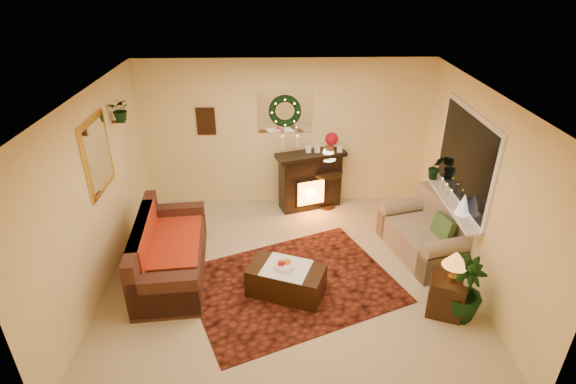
{
  "coord_description": "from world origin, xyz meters",
  "views": [
    {
      "loc": [
        -0.15,
        -5.15,
        4.03
      ],
      "look_at": [
        0.0,
        0.35,
        1.15
      ],
      "focal_mm": 28.0,
      "sensor_mm": 36.0,
      "label": 1
    }
  ],
  "objects_px": {
    "sofa": "(170,248)",
    "side_table_round": "(326,190)",
    "end_table_square": "(446,294)",
    "coffee_table": "(286,280)",
    "loveseat": "(425,229)",
    "fireplace": "(310,179)"
  },
  "relations": [
    {
      "from": "end_table_square",
      "to": "coffee_table",
      "type": "distance_m",
      "value": 2.04
    },
    {
      "from": "end_table_square",
      "to": "fireplace",
      "type": "bearing_deg",
      "value": 118.49
    },
    {
      "from": "loveseat",
      "to": "end_table_square",
      "type": "height_order",
      "value": "loveseat"
    },
    {
      "from": "fireplace",
      "to": "side_table_round",
      "type": "relative_size",
      "value": 1.54
    },
    {
      "from": "side_table_round",
      "to": "end_table_square",
      "type": "bearing_deg",
      "value": -66.35
    },
    {
      "from": "sofa",
      "to": "end_table_square",
      "type": "relative_size",
      "value": 3.85
    },
    {
      "from": "sofa",
      "to": "side_table_round",
      "type": "relative_size",
      "value": 2.84
    },
    {
      "from": "side_table_round",
      "to": "end_table_square",
      "type": "distance_m",
      "value": 3.04
    },
    {
      "from": "loveseat",
      "to": "side_table_round",
      "type": "xyz_separation_m",
      "value": [
        -1.32,
        1.5,
        -0.09
      ]
    },
    {
      "from": "loveseat",
      "to": "coffee_table",
      "type": "bearing_deg",
      "value": -172.63
    },
    {
      "from": "fireplace",
      "to": "loveseat",
      "type": "xyz_separation_m",
      "value": [
        1.62,
        -1.51,
        -0.13
      ]
    },
    {
      "from": "fireplace",
      "to": "side_table_round",
      "type": "height_order",
      "value": "fireplace"
    },
    {
      "from": "fireplace",
      "to": "end_table_square",
      "type": "distance_m",
      "value": 3.19
    },
    {
      "from": "loveseat",
      "to": "end_table_square",
      "type": "xyz_separation_m",
      "value": [
        -0.1,
        -1.29,
        -0.15
      ]
    },
    {
      "from": "sofa",
      "to": "fireplace",
      "type": "bearing_deg",
      "value": 36.64
    },
    {
      "from": "sofa",
      "to": "coffee_table",
      "type": "distance_m",
      "value": 1.7
    },
    {
      "from": "fireplace",
      "to": "coffee_table",
      "type": "distance_m",
      "value": 2.46
    },
    {
      "from": "sofa",
      "to": "side_table_round",
      "type": "bearing_deg",
      "value": 32.72
    },
    {
      "from": "loveseat",
      "to": "coffee_table",
      "type": "xyz_separation_m",
      "value": [
        -2.1,
        -0.88,
        -0.21
      ]
    },
    {
      "from": "end_table_square",
      "to": "coffee_table",
      "type": "xyz_separation_m",
      "value": [
        -2.0,
        0.41,
        -0.06
      ]
    },
    {
      "from": "fireplace",
      "to": "sofa",
      "type": "bearing_deg",
      "value": -155.93
    },
    {
      "from": "fireplace",
      "to": "coffee_table",
      "type": "bearing_deg",
      "value": -119.5
    }
  ]
}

